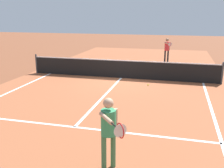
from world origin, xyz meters
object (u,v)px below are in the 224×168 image
object	(u,v)px
player_near	(109,126)
player_far	(167,47)
tennis_ball_near_net	(148,85)
net	(121,69)

from	to	relation	value
player_near	player_far	bearing A→B (deg)	87.93
player_far	tennis_ball_near_net	xyz separation A→B (m)	(-0.49, -6.48, -1.01)
net	tennis_ball_near_net	distance (m)	1.98
net	tennis_ball_near_net	xyz separation A→B (m)	(1.55, -1.14, -0.46)
player_near	player_far	size ratio (longest dim) A/B	0.96
player_far	player_near	bearing A→B (deg)	-92.07
net	player_near	bearing A→B (deg)	-79.30
player_near	tennis_ball_near_net	world-z (taller)	player_near
player_far	tennis_ball_near_net	distance (m)	6.58
net	player_near	world-z (taller)	player_near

